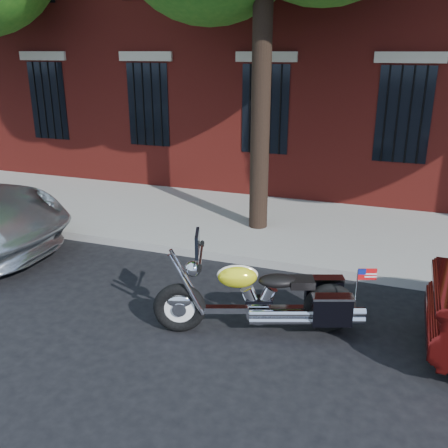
% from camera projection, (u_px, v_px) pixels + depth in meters
% --- Properties ---
extents(ground, '(120.00, 120.00, 0.00)m').
position_uv_depth(ground, '(173.00, 291.00, 7.63)').
color(ground, black).
rests_on(ground, ground).
extents(curb, '(40.00, 0.16, 0.15)m').
position_uv_depth(curb, '(207.00, 254.00, 8.83)').
color(curb, gray).
rests_on(curb, ground).
extents(sidewalk, '(40.00, 3.60, 0.15)m').
position_uv_depth(sidewalk, '(240.00, 221.00, 10.50)').
color(sidewalk, gray).
rests_on(sidewalk, ground).
extents(motorcycle, '(2.70, 1.34, 1.38)m').
position_uv_depth(motorcycle, '(266.00, 300.00, 6.38)').
color(motorcycle, black).
rests_on(motorcycle, ground).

